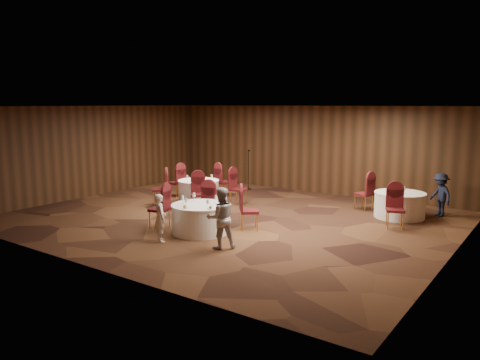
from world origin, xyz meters
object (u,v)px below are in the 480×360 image
Objects in this scene: table_left at (199,191)px; table_right at (400,205)px; woman_a at (160,218)px; table_main at (200,218)px; man_c at (441,195)px; mic_stand at (248,178)px; woman_b at (221,218)px.

table_right is (6.19, 1.69, -0.00)m from table_left.
table_main is at bearing -71.58° from woman_a.
table_right is at bearing -95.57° from man_c.
woman_a is at bearing -85.14° from man_c.
table_right is at bearing 51.35° from table_main.
mic_stand is 7.53m from woman_b.
mic_stand reaches higher than table_right.
mic_stand is at bearing -109.12° from woman_b.
table_left is 0.95× the size of table_right.
table_left is 1.19× the size of woman_a.
table_left is at bearing -92.74° from woman_b.
woman_a is 8.20m from man_c.
woman_b reaches higher than table_right.
man_c is at bearing 19.71° from table_left.
woman_b is at bearing -60.56° from mic_stand.
table_main is at bearing -79.27° from woman_b.
table_left is at bearing -28.22° from woman_a.
mic_stand is 1.08× the size of woman_b.
woman_a is (-0.30, -1.14, 0.20)m from table_main.
woman_a is at bearing -61.22° from table_left.
woman_b reaches higher than table_left.
table_right is 1.02× the size of woman_b.
table_left is at bearing -118.85° from man_c.
man_c is (4.59, 5.45, 0.27)m from table_main.
woman_b is at bearing -131.65° from woman_a.
mic_stand is 7.09m from man_c.
mic_stand is 1.32× the size of woman_a.
mic_stand reaches higher than woman_a.
woman_a is 0.90× the size of man_c.
table_right is 1.28m from man_c.
table_left and table_right have the same top height.
table_main is at bearing -66.93° from mic_stand.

